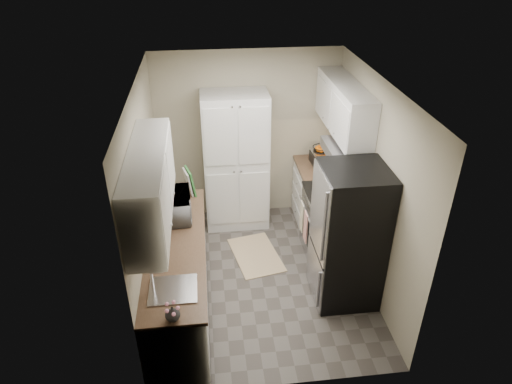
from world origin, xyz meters
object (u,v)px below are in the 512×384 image
Objects in this scene: electric_range at (331,224)px; microwave at (175,206)px; pantry_cabinet at (236,162)px; wine_bottle at (168,194)px; toaster_oven at (321,158)px; refrigerator at (349,236)px.

microwave reaches higher than electric_range.
pantry_cabinet reaches higher than microwave.
pantry_cabinet is 6.48× the size of wine_bottle.
electric_range is 2.07× the size of microwave.
electric_range is (1.17, -0.93, -0.52)m from pantry_cabinet.
toaster_oven is (2.11, 0.86, -0.05)m from wine_bottle.
wine_bottle is 0.89× the size of toaster_oven.
microwave is at bearing -123.87° from pantry_cabinet.
wine_bottle is (-0.09, 0.28, 0.00)m from microwave.
pantry_cabinet reaches higher than refrigerator.
refrigerator is 2.03m from microwave.
electric_range is 2.09m from microwave.
toaster_oven is (1.22, -0.06, 0.02)m from pantry_cabinet.
pantry_cabinet reaches higher than toaster_oven.
wine_bottle is at bearing 13.67° from microwave.
wine_bottle is (-2.07, 0.00, 0.60)m from electric_range.
microwave is (-0.81, -1.20, 0.07)m from pantry_cabinet.
microwave is at bearing -152.87° from toaster_oven.
electric_range is at bearing -85.57° from microwave.
refrigerator is (-0.03, -0.80, 0.37)m from electric_range.
toaster_oven is at bearing -64.12° from microwave.
pantry_cabinet is 2.07m from refrigerator.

